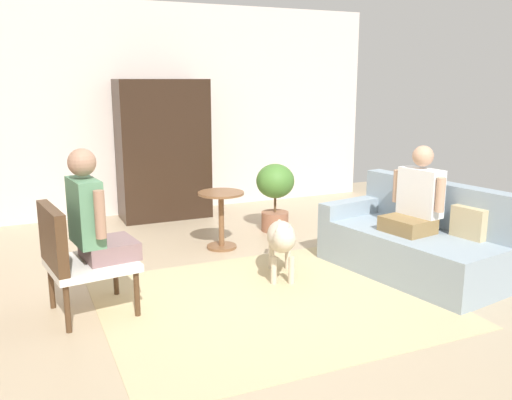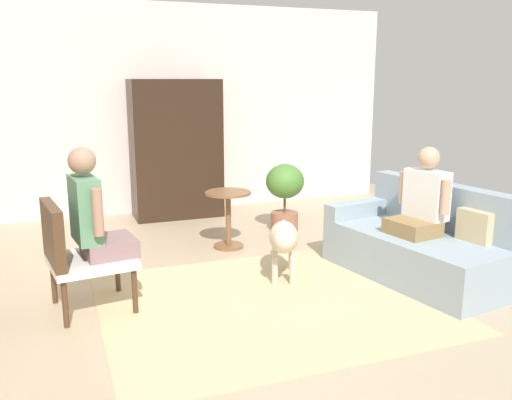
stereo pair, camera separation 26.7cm
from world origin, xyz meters
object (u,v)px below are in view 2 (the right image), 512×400
Objects in this scene: couch at (421,245)px; round_end_table at (228,213)px; armchair at (74,250)px; potted_plant at (285,190)px; person_on_couch at (422,201)px; person_on_armchair at (93,215)px; armoire_cabinet at (176,149)px; dog at (284,239)px.

couch is 2.96× the size of round_end_table.
armchair is 2.03m from round_end_table.
couch is at bearing -72.63° from potted_plant.
armchair is at bearing -147.65° from potted_plant.
couch is 1.96m from potted_plant.
person_on_armchair is (-2.87, 0.33, 0.05)m from person_on_couch.
couch is at bearing 34.06° from person_on_couch.
round_end_table is 0.35× the size of armoire_cabinet.
round_end_table is (1.48, 1.16, -0.39)m from person_on_armchair.
armoire_cabinet is (-1.63, 3.07, 0.61)m from couch.
armchair reaches higher than dog.
person_on_armchair is 1.71m from dog.
person_on_armchair is at bearing -114.78° from armoire_cabinet.
person_on_armchair reaches higher than dog.
person_on_armchair is at bearing 173.46° from person_on_couch.
person_on_armchair reaches higher than armchair.
round_end_table is (-1.38, 1.49, -0.34)m from person_on_couch.
potted_plant is 1.66m from armoire_cabinet.
armchair is 1.05× the size of dog.
potted_plant is at bearing 32.35° from armchair.
dog is 0.47× the size of armoire_cabinet.
person_on_couch reaches higher than couch.
potted_plant is (0.84, 0.39, 0.12)m from round_end_table.
person_on_couch is (-0.04, -0.03, 0.43)m from couch.
potted_plant is at bearing 66.16° from dog.
armoire_cabinet reaches higher than armchair.
couch is 2.33× the size of person_on_couch.
person_on_armchair is at bearing 8.23° from armchair.
round_end_table is (1.64, 1.18, -0.12)m from armchair.
dog is (-1.24, 0.36, 0.09)m from couch.
person_on_couch is at bearing -73.92° from potted_plant.
round_end_table reaches higher than dog.
armchair is at bearing -171.77° from person_on_armchair.
armchair is 3.05m from person_on_couch.
dog is at bearing -81.84° from armoire_cabinet.
round_end_table is 1.12m from dog.
person_on_couch is at bearing -145.94° from couch.
armchair is (-3.07, 0.28, 0.21)m from couch.
person_on_couch is 2.89m from person_on_armchair.
armchair is 3.16m from armoire_cabinet.
couch is at bearing -5.22° from armchair.
potted_plant is at bearing -49.21° from armoire_cabinet.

